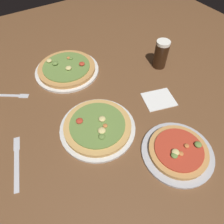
# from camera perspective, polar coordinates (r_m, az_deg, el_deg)

# --- Properties ---
(ground_plane) EXTENTS (2.40, 2.40, 0.03)m
(ground_plane) POSITION_cam_1_polar(r_m,az_deg,el_deg) (0.89, 0.00, -1.41)
(ground_plane) COLOR brown
(pizza_plate_near) EXTENTS (0.27, 0.27, 0.05)m
(pizza_plate_near) POSITION_cam_1_polar(r_m,az_deg,el_deg) (0.80, 18.32, -10.62)
(pizza_plate_near) COLOR #B2B2B7
(pizza_plate_near) RESTS_ON ground_plane
(pizza_plate_far) EXTENTS (0.33, 0.33, 0.05)m
(pizza_plate_far) POSITION_cam_1_polar(r_m,az_deg,el_deg) (1.10, -12.78, 11.95)
(pizza_plate_far) COLOR silver
(pizza_plate_far) RESTS_ON ground_plane
(pizza_plate_side) EXTENTS (0.31, 0.31, 0.05)m
(pizza_plate_side) POSITION_cam_1_polar(r_m,az_deg,el_deg) (0.82, -4.15, -4.17)
(pizza_plate_side) COLOR silver
(pizza_plate_side) RESTS_ON ground_plane
(beer_mug_dark) EXTENTS (0.12, 0.08, 0.15)m
(beer_mug_dark) POSITION_cam_1_polar(r_m,az_deg,el_deg) (1.11, 13.92, 15.83)
(beer_mug_dark) COLOR black
(beer_mug_dark) RESTS_ON ground_plane
(napkin_folded) EXTENTS (0.17, 0.15, 0.01)m
(napkin_folded) POSITION_cam_1_polar(r_m,az_deg,el_deg) (0.96, 13.26, 3.61)
(napkin_folded) COLOR white
(napkin_folded) RESTS_ON ground_plane
(knife_right) EXTENTS (0.08, 0.22, 0.01)m
(knife_right) POSITION_cam_1_polar(r_m,az_deg,el_deg) (0.84, -25.62, -12.80)
(knife_right) COLOR silver
(knife_right) RESTS_ON ground_plane
(fork_spare) EXTENTS (0.20, 0.14, 0.01)m
(fork_spare) POSITION_cam_1_polar(r_m,az_deg,el_deg) (1.08, -28.08, 4.25)
(fork_spare) COLOR silver
(fork_spare) RESTS_ON ground_plane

